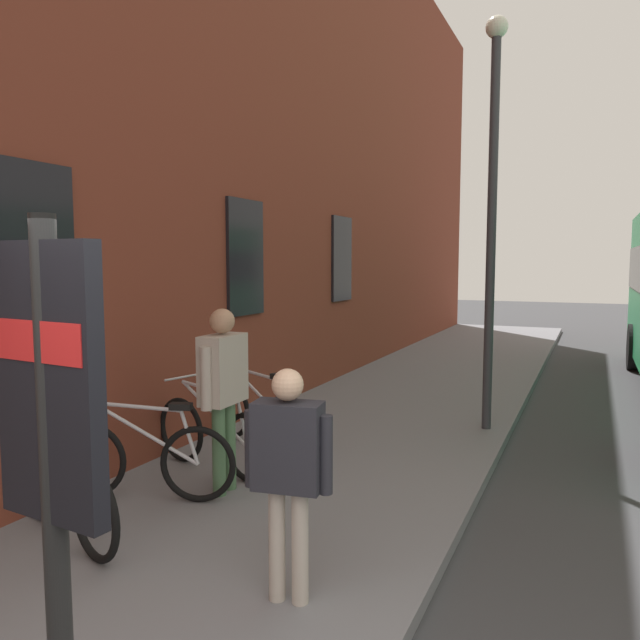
% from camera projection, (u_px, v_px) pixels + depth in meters
% --- Properties ---
extents(ground, '(60.00, 60.00, 0.00)m').
position_uv_depth(ground, '(592.00, 459.00, 7.21)').
color(ground, '#38383A').
extents(sidewalk_pavement, '(24.00, 3.50, 0.12)m').
position_uv_depth(sidewalk_pavement, '(413.00, 398.00, 10.15)').
color(sidewalk_pavement, slate).
rests_on(sidewalk_pavement, ground).
extents(station_facade, '(22.00, 0.65, 9.69)m').
position_uv_depth(station_facade, '(326.00, 129.00, 11.43)').
color(station_facade, brown).
rests_on(station_facade, ground).
extents(bicycle_far_end, '(0.71, 1.69, 0.97)m').
position_uv_depth(bicycle_far_end, '(65.00, 492.00, 4.81)').
color(bicycle_far_end, black).
rests_on(bicycle_far_end, sidewalk_pavement).
extents(bicycle_leaning_wall, '(0.68, 1.70, 0.97)m').
position_uv_depth(bicycle_leaning_wall, '(144.00, 459.00, 5.62)').
color(bicycle_leaning_wall, black).
rests_on(bicycle_leaning_wall, sidewalk_pavement).
extents(bicycle_beside_lamp, '(0.60, 1.73, 0.97)m').
position_uv_depth(bicycle_beside_lamp, '(213.00, 436.00, 6.37)').
color(bicycle_beside_lamp, black).
rests_on(bicycle_beside_lamp, sidewalk_pavement).
extents(bicycle_end_of_row, '(0.70, 1.69, 0.97)m').
position_uv_depth(bicycle_end_of_row, '(258.00, 415.00, 7.26)').
color(bicycle_end_of_row, black).
rests_on(bicycle_end_of_row, sidewalk_pavement).
extents(transit_info_sign, '(0.13, 0.56, 2.40)m').
position_uv_depth(transit_info_sign, '(51.00, 421.00, 2.36)').
color(transit_info_sign, black).
rests_on(transit_info_sign, sidewalk_pavement).
extents(pedestrian_crossing_street, '(0.67, 0.26, 1.78)m').
position_uv_depth(pedestrian_crossing_street, '(223.00, 381.00, 5.75)').
color(pedestrian_crossing_street, '#4C724C').
rests_on(pedestrian_crossing_street, sidewalk_pavement).
extents(pedestrian_near_bus, '(0.29, 0.59, 1.54)m').
position_uv_depth(pedestrian_near_bus, '(288.00, 461.00, 3.88)').
color(pedestrian_near_bus, '#B2A599').
rests_on(pedestrian_near_bus, sidewalk_pavement).
extents(street_lamp, '(0.28, 0.28, 5.30)m').
position_uv_depth(street_lamp, '(492.00, 191.00, 7.79)').
color(street_lamp, '#333338').
rests_on(street_lamp, sidewalk_pavement).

